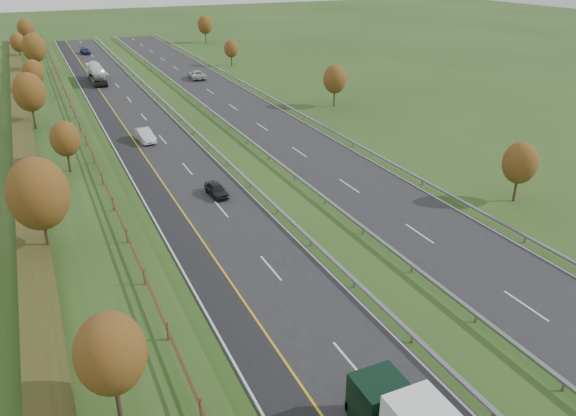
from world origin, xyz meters
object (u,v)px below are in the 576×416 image
object	(u,v)px
car_dark_near	(217,190)
car_silver_mid	(144,135)
road_tanker	(96,72)
car_small_far	(85,51)
car_oncoming	(197,75)

from	to	relation	value
car_dark_near	car_silver_mid	bearing A→B (deg)	94.54
car_silver_mid	car_dark_near	bearing A→B (deg)	-88.48
road_tanker	car_silver_mid	xyz separation A→B (m)	(0.59, -40.27, -1.01)
road_tanker	car_dark_near	xyz separation A→B (m)	(3.49, -61.11, -1.18)
car_dark_near	car_small_far	world-z (taller)	car_small_far
car_silver_mid	car_oncoming	xyz separation A→B (m)	(17.26, 35.46, -0.01)
car_silver_mid	car_oncoming	world-z (taller)	car_silver_mid
car_silver_mid	car_oncoming	bearing A→B (deg)	57.63
car_silver_mid	car_small_far	distance (m)	74.80
car_silver_mid	car_small_far	bearing A→B (deg)	82.71
car_dark_near	car_small_far	bearing A→B (deg)	87.67
car_small_far	car_oncoming	world-z (taller)	car_oncoming
road_tanker	car_oncoming	size ratio (longest dim) A/B	1.95
car_dark_near	road_tanker	bearing A→B (deg)	89.88
car_oncoming	car_silver_mid	bearing A→B (deg)	68.41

